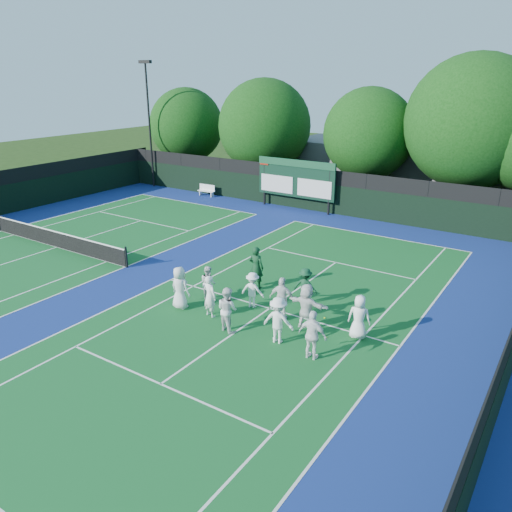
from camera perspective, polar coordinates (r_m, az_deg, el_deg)
The scene contains 31 objects.
ground at distance 19.93m, azimuth 0.02°, elevation -7.09°, with size 120.00×120.00×0.00m, color #1A330D.
court_apron at distance 24.10m, azimuth -10.62°, elevation -2.45°, with size 34.00×32.00×0.01m, color navy.
near_court at distance 20.67m, azimuth 1.56°, elevation -6.01°, with size 11.05×23.85×0.01m.
left_court at distance 29.96m, azimuth -21.76°, elevation 0.95°, with size 11.05×23.85×0.01m.
back_fence at distance 35.44m, azimuth 6.29°, elevation 7.36°, with size 34.00×0.08×3.00m.
scoreboard at distance 35.38m, azimuth 4.56°, elevation 8.78°, with size 6.00×0.21×3.55m.
clubhouse at distance 41.14m, azimuth 16.62°, elevation 9.34°, with size 18.00×6.00×4.00m, color slate.
light_pole_left at distance 43.41m, azimuth -12.19°, elevation 15.98°, with size 1.20×0.30×10.12m.
tennis_net at distance 29.82m, azimuth -21.88°, elevation 1.83°, with size 11.30×0.10×1.10m.
bench at distance 39.89m, azimuth -5.65°, elevation 7.54°, with size 1.45×0.46×0.91m.
tree_a at distance 45.78m, azimuth -7.73°, elevation 14.37°, with size 6.43×6.43×8.05m.
tree_b at distance 40.88m, azimuth 1.21°, elevation 14.36°, with size 7.34×7.34×8.87m.
tree_c at distance 36.98m, azimuth 13.02°, elevation 13.20°, with size 6.40×6.40×8.34m.
tree_d at distance 35.06m, azimuth 23.75°, elevation 13.46°, with size 8.38×8.38×10.45m.
tennis_ball_0 at distance 20.95m, azimuth -3.65°, elevation -5.61°, with size 0.07×0.07×0.07m, color #B7D819.
tennis_ball_1 at distance 22.33m, azimuth 6.48°, elevation -4.01°, with size 0.07×0.07×0.07m, color #B7D819.
tennis_ball_3 at distance 22.87m, azimuth -0.54°, elevation -3.27°, with size 0.07×0.07×0.07m, color #B7D819.
tennis_ball_4 at distance 20.04m, azimuth 7.85°, elevation -7.02°, with size 0.07×0.07×0.07m, color #B7D819.
tennis_ball_5 at distance 18.66m, azimuth 8.01°, elevation -9.21°, with size 0.07×0.07×0.07m, color #B7D819.
player_front_0 at distance 20.61m, azimuth -8.69°, elevation -3.61°, with size 0.88×0.57×1.80m, color silver.
player_front_1 at distance 19.79m, azimuth -5.30°, elevation -4.58°, with size 0.64×0.42×1.74m, color white.
player_front_2 at distance 18.70m, azimuth -3.29°, elevation -6.08°, with size 0.84×0.66×1.74m, color silver.
player_front_3 at distance 17.87m, azimuth 2.56°, elevation -7.34°, with size 1.13×0.65×1.75m, color white.
player_front_4 at distance 16.99m, azimuth 6.49°, elevation -8.98°, with size 1.04×0.43×1.77m, color white.
player_back_0 at distance 21.35m, azimuth -5.48°, elevation -3.05°, with size 0.73×0.57×1.50m, color silver.
player_back_1 at distance 20.51m, azimuth -0.39°, elevation -3.91°, with size 0.99×0.57×1.53m, color white.
player_back_2 at distance 19.46m, azimuth 3.01°, elevation -4.91°, with size 1.04×0.43×1.77m, color silver.
player_back_3 at distance 18.92m, azimuth 5.80°, elevation -5.73°, with size 1.67×0.53×1.80m, color silver.
player_back_4 at distance 18.54m, azimuth 11.70°, elevation -6.84°, with size 0.82×0.53×1.68m, color white.
coach_left at distance 22.28m, azimuth 0.02°, elevation -1.31°, with size 0.71×0.47×1.95m, color #0E361B.
coach_right at distance 20.91m, azimuth 5.63°, elevation -3.45°, with size 1.02×0.58×1.58m, color #103D22.
Camera 1 is at (9.79, -14.77, 9.11)m, focal length 35.00 mm.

